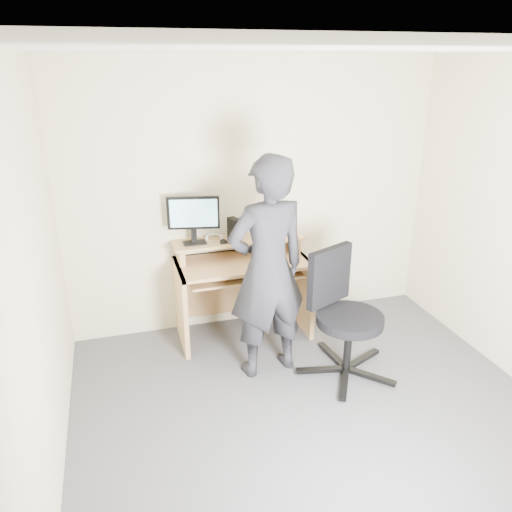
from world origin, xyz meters
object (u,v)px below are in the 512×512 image
monitor (193,216)px  office_chair (342,310)px  desk (241,278)px  person (267,270)px

monitor → office_chair: bearing=-30.7°
desk → person: (0.04, -0.69, 0.37)m
desk → person: 0.79m
desk → monitor: bearing=171.8°
desk → monitor: monitor is taller
office_chair → monitor: bearing=113.2°
desk → person: size_ratio=0.66×
desk → office_chair: office_chair is taller
monitor → office_chair: size_ratio=0.44×
monitor → person: bearing=-47.9°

